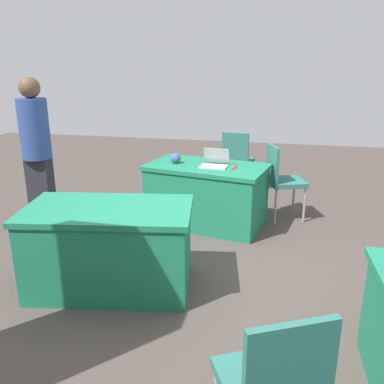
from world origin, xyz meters
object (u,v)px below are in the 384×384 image
Objects in this scene: table_mid_left at (110,248)px; yarn_ball at (176,158)px; chair_tucked_right at (274,383)px; laptop_silver at (214,163)px; scissors_red at (234,167)px; table_foreground at (206,195)px; chair_near_front at (281,177)px; person_attendee_standing at (36,147)px; chair_tucked_left at (237,157)px.

yarn_ball is at bearing -95.35° from table_mid_left.
laptop_silver is (0.83, -3.16, 0.25)m from chair_tucked_right.
scissors_red is (0.58, -3.14, 0.22)m from chair_tucked_right.
table_foreground is 8.69× the size of scissors_red.
chair_near_front is 3.03m from person_attendee_standing.
table_mid_left is 1.63× the size of chair_tucked_right.
chair_near_front is 3.60m from chair_tucked_right.
table_mid_left is at bearing -94.33° from chair_tucked_left.
chair_near_front is 0.75m from scissors_red.
laptop_silver is at bearing -86.66° from scissors_red.
yarn_ball is (1.29, 0.39, 0.27)m from chair_near_front.
chair_tucked_left is 1.57m from laptop_silver.
scissors_red is (-0.90, -1.63, 0.38)m from table_mid_left.
chair_near_front is 0.54× the size of person_attendee_standing.
table_mid_left is (0.55, 1.69, 0.00)m from table_foreground.
chair_near_front is at bearing 137.44° from scissors_red.
chair_tucked_right is at bearing 112.38° from yarn_ball.
table_foreground is 1.63× the size of chair_tucked_right.
chair_tucked_left is (-0.20, -1.50, 0.15)m from table_foreground.
person_attendee_standing is (1.94, 0.56, 0.63)m from table_foreground.
yarn_ball is at bearing -1.59° from table_foreground.
person_attendee_standing is 2.11m from laptop_silver.
table_foreground is 1.52m from chair_tucked_left.
chair_tucked_right is at bearing -72.21° from chair_tucked_left.
table_foreground is at bearing 14.18° from person_attendee_standing.
scissors_red is (-0.35, 0.06, 0.38)m from table_foreground.
scissors_red is at bearing -75.65° from chair_tucked_left.
person_attendee_standing is at bearing 16.04° from table_foreground.
table_foreground is at bearing -108.20° from table_mid_left.
person_attendee_standing reaches higher than yarn_ball.
chair_near_front reaches higher than table_foreground.
person_attendee_standing reaches higher than chair_tucked_right.
table_foreground is 1.00m from chair_near_front.
laptop_silver is (-0.10, 0.04, 0.42)m from table_foreground.
chair_near_front reaches higher than scissors_red.
chair_near_front is at bearing 63.33° from chair_tucked_right.
chair_tucked_right is 5.34× the size of scissors_red.
laptop_silver is (-2.04, -0.52, -0.21)m from person_attendee_standing.
person_attendee_standing is (2.14, 2.05, 0.48)m from chair_tucked_left.
scissors_red is at bearing -118.94° from table_mid_left.
laptop_silver reaches higher than chair_tucked_right.
chair_tucked_left is 5.25× the size of scissors_red.
chair_tucked_left is at bearing 71.65° from chair_tucked_right.
table_foreground is 3.33m from chair_tucked_right.
chair_near_front is (-1.45, -2.09, 0.18)m from table_mid_left.
chair_tucked_left reaches higher than table_mid_left.
table_mid_left is 4.70× the size of laptop_silver.
yarn_ball is (0.40, -0.01, 0.44)m from table_foreground.
person_attendee_standing is 2.35m from scissors_red.
chair_tucked_left is 1.63m from yarn_ball.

